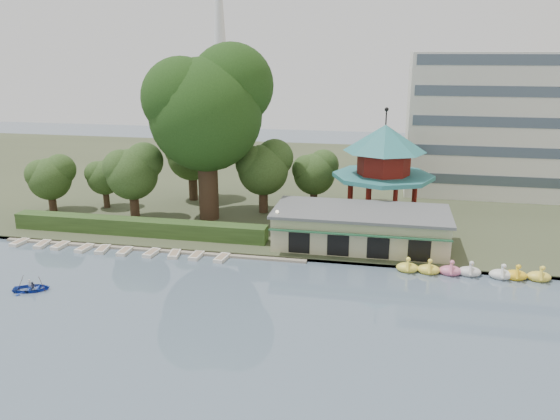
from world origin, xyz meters
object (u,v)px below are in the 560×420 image
(dock, at_px, (151,248))
(rowboat_with_passengers, at_px, (31,286))
(big_tree, at_px, (207,105))
(boathouse, at_px, (360,227))
(pavilion, at_px, (384,163))

(dock, relative_size, rowboat_with_passengers, 6.55)
(big_tree, xyz_separation_m, rowboat_with_passengers, (-9.25, -22.88, -13.85))
(boathouse, relative_size, rowboat_with_passengers, 3.58)
(dock, bearing_deg, boathouse, 12.24)
(dock, height_order, pavilion, pavilion)
(dock, relative_size, big_tree, 1.60)
(dock, relative_size, boathouse, 1.83)
(pavilion, xyz_separation_m, rowboat_with_passengers, (-30.07, -26.66, -7.03))
(pavilion, height_order, rowboat_with_passengers, pavilion)
(dock, height_order, boathouse, boathouse)
(pavilion, distance_m, big_tree, 22.23)
(boathouse, distance_m, big_tree, 23.14)
(pavilion, height_order, big_tree, big_tree)
(boathouse, relative_size, big_tree, 0.88)
(pavilion, xyz_separation_m, big_tree, (-20.82, -3.78, 6.82))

